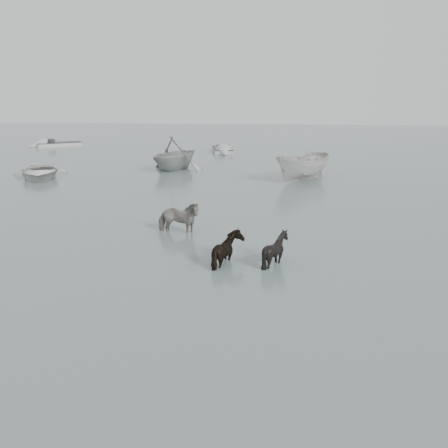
{
  "coord_description": "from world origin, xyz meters",
  "views": [
    {
      "loc": [
        -0.05,
        -15.94,
        5.38
      ],
      "look_at": [
        -1.82,
        0.41,
        1.0
      ],
      "focal_mm": 40.0,
      "sensor_mm": 36.0,
      "label": 1
    }
  ],
  "objects_px": {
    "pony_pinto": "(178,214)",
    "pony_dark": "(228,243)",
    "pony_black": "(275,244)",
    "rowboat_lead": "(39,170)"
  },
  "relations": [
    {
      "from": "pony_pinto",
      "to": "rowboat_lead",
      "type": "height_order",
      "value": "pony_pinto"
    },
    {
      "from": "pony_pinto",
      "to": "pony_black",
      "type": "relative_size",
      "value": 1.37
    },
    {
      "from": "pony_pinto",
      "to": "pony_dark",
      "type": "xyz_separation_m",
      "value": [
        2.31,
        -3.38,
        -0.07
      ]
    },
    {
      "from": "pony_dark",
      "to": "pony_pinto",
      "type": "bearing_deg",
      "value": 24.45
    },
    {
      "from": "pony_pinto",
      "to": "pony_black",
      "type": "xyz_separation_m",
      "value": [
        3.81,
        -3.24,
        -0.1
      ]
    },
    {
      "from": "pony_black",
      "to": "rowboat_lead",
      "type": "xyz_separation_m",
      "value": [
        -15.22,
        14.95,
        -0.15
      ]
    },
    {
      "from": "pony_pinto",
      "to": "pony_black",
      "type": "bearing_deg",
      "value": -122.83
    },
    {
      "from": "pony_dark",
      "to": "pony_black",
      "type": "relative_size",
      "value": 1.05
    },
    {
      "from": "pony_pinto",
      "to": "pony_dark",
      "type": "bearing_deg",
      "value": -138.07
    },
    {
      "from": "pony_pinto",
      "to": "pony_dark",
      "type": "distance_m",
      "value": 4.09
    }
  ]
}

